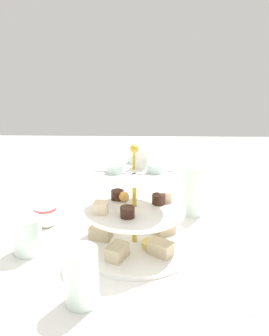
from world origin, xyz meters
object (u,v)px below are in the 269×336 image
tiered_serving_stand (135,216)px  water_glass_tall_right (193,190)px  water_glass_mid_back (81,276)px  butter_knife_right (102,199)px  water_glass_short_left (27,235)px  teacup_with_saucer (46,216)px  butter_knife_left (264,287)px

tiered_serving_stand → water_glass_tall_right: tiered_serving_stand is taller
water_glass_tall_right → water_glass_mid_back: bearing=-122.9°
tiered_serving_stand → butter_knife_right: (-0.11, 0.27, -0.07)m
water_glass_short_left → teacup_with_saucer: 0.13m
water_glass_tall_right → butter_knife_right: water_glass_tall_right is taller
tiered_serving_stand → water_glass_mid_back: tiered_serving_stand is taller
butter_knife_left → water_glass_tall_right: bearing=45.7°
butter_knife_left → water_glass_mid_back: water_glass_mid_back is taller
water_glass_short_left → teacup_with_saucer: size_ratio=0.91×
water_glass_tall_right → water_glass_short_left: size_ratio=1.69×
tiered_serving_stand → butter_knife_left: bearing=-31.3°
tiered_serving_stand → water_glass_short_left: (-0.23, -0.04, -0.03)m
butter_knife_right → butter_knife_left: bearing=114.3°
water_glass_mid_back → tiered_serving_stand: bearing=66.1°
teacup_with_saucer → butter_knife_left: size_ratio=0.53×
water_glass_tall_right → butter_knife_left: water_glass_tall_right is taller
tiered_serving_stand → water_glass_tall_right: 0.24m
butter_knife_left → butter_knife_right: (-0.35, 0.41, 0.00)m
water_glass_tall_right → water_glass_mid_back: water_glass_tall_right is taller
tiered_serving_stand → water_glass_short_left: 0.24m
tiered_serving_stand → water_glass_tall_right: bearing=49.0°
teacup_with_saucer → tiered_serving_stand: bearing=-22.1°
butter_knife_right → water_glass_mid_back: 0.46m
water_glass_mid_back → butter_knife_right: bearing=92.7°
water_glass_tall_right → teacup_with_saucer: size_ratio=1.53×
tiered_serving_stand → butter_knife_left: (0.24, -0.15, -0.07)m
butter_knife_right → water_glass_mid_back: (0.02, -0.46, 0.05)m
tiered_serving_stand → teacup_with_saucer: size_ratio=3.04×
water_glass_short_left → water_glass_mid_back: size_ratio=0.79×
teacup_with_saucer → water_glass_tall_right: bearing=12.4°
butter_knife_left → tiered_serving_stand: bearing=89.0°
water_glass_short_left → teacup_with_saucer: bearing=88.4°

